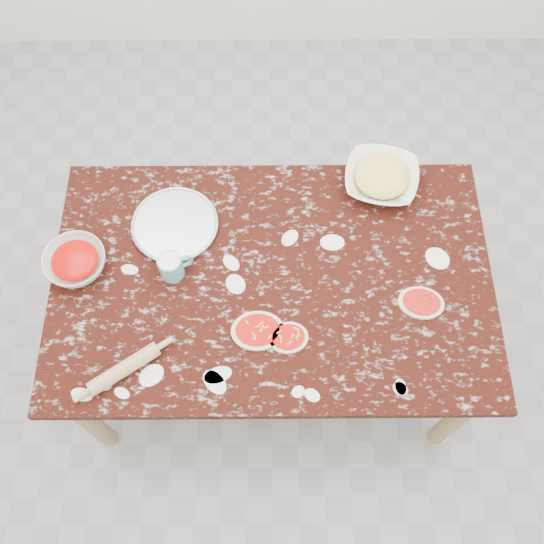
{
  "coord_description": "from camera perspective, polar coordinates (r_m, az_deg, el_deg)",
  "views": [
    {
      "loc": [
        -0.01,
        -0.95,
        2.73
      ],
      "look_at": [
        0.0,
        0.0,
        0.8
      ],
      "focal_mm": 40.08,
      "sensor_mm": 36.0,
      "label": 1
    }
  ],
  "objects": [
    {
      "name": "pizza_right",
      "position": [
        2.21,
        13.84,
        -2.82
      ],
      "size": [
        0.18,
        0.15,
        0.02
      ],
      "color": "beige",
      "rests_on": "worktable"
    },
    {
      "name": "flour_mug",
      "position": [
        2.19,
        -9.39,
        0.56
      ],
      "size": [
        0.12,
        0.09,
        0.1
      ],
      "color": "#59B7BC",
      "rests_on": "worktable"
    },
    {
      "name": "rolling_pin",
      "position": [
        2.1,
        -13.71,
        -8.81
      ],
      "size": [
        0.24,
        0.19,
        0.05
      ],
      "primitive_type": "cylinder",
      "rotation": [
        0.0,
        1.57,
        0.6
      ],
      "color": "tan",
      "rests_on": "worktable"
    },
    {
      "name": "worktable",
      "position": [
        2.27,
        0.0,
        -1.48
      ],
      "size": [
        1.6,
        1.0,
        0.75
      ],
      "color": "black",
      "rests_on": "ground"
    },
    {
      "name": "sauce_bowl",
      "position": [
        2.3,
        -17.95,
        0.88
      ],
      "size": [
        0.24,
        0.24,
        0.07
      ],
      "primitive_type": "imported",
      "rotation": [
        0.0,
        0.0,
        0.07
      ],
      "color": "white",
      "rests_on": "worktable"
    },
    {
      "name": "pizza_left",
      "position": [
        2.11,
        -1.36,
        -5.53
      ],
      "size": [
        0.19,
        0.15,
        0.02
      ],
      "color": "beige",
      "rests_on": "worktable"
    },
    {
      "name": "pizza_mid",
      "position": [
        2.1,
        1.55,
        -6.19
      ],
      "size": [
        0.15,
        0.13,
        0.02
      ],
      "color": "beige",
      "rests_on": "worktable"
    },
    {
      "name": "pizza_tray",
      "position": [
        2.32,
        -9.11,
        4.38
      ],
      "size": [
        0.42,
        0.42,
        0.01
      ],
      "primitive_type": "cylinder",
      "rotation": [
        0.0,
        0.0,
        0.41
      ],
      "color": "#B2B2B7",
      "rests_on": "worktable"
    },
    {
      "name": "ground",
      "position": [
        2.89,
        0.0,
        -7.03
      ],
      "size": [
        4.0,
        4.0,
        0.0
      ],
      "primitive_type": "plane",
      "color": "gray"
    },
    {
      "name": "cheese_bowl",
      "position": [
        2.41,
        10.2,
        8.62
      ],
      "size": [
        0.33,
        0.33,
        0.07
      ],
      "primitive_type": "imported",
      "rotation": [
        0.0,
        0.0,
        -0.21
      ],
      "color": "white",
      "rests_on": "worktable"
    }
  ]
}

